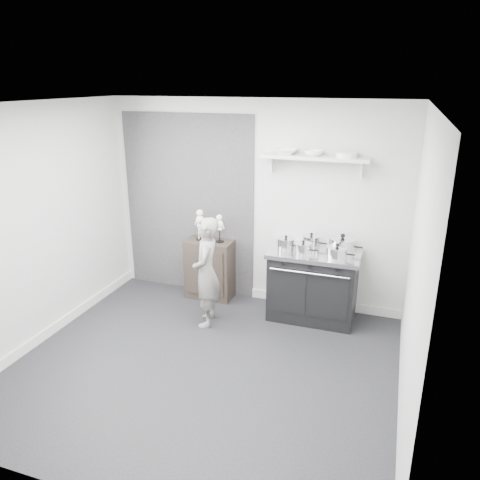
# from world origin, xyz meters

# --- Properties ---
(ground) EXTENTS (4.00, 4.00, 0.00)m
(ground) POSITION_xyz_m (0.00, 0.00, 0.00)
(ground) COLOR black
(ground) RESTS_ON ground
(room_shell) EXTENTS (4.02, 3.62, 2.71)m
(room_shell) POSITION_xyz_m (-0.09, 0.15, 1.64)
(room_shell) COLOR beige
(room_shell) RESTS_ON ground
(wall_shelf) EXTENTS (1.30, 0.26, 0.24)m
(wall_shelf) POSITION_xyz_m (0.80, 1.68, 2.01)
(wall_shelf) COLOR silver
(wall_shelf) RESTS_ON room_shell
(stove) EXTENTS (1.12, 0.70, 0.90)m
(stove) POSITION_xyz_m (0.90, 1.48, 0.45)
(stove) COLOR black
(stove) RESTS_ON ground
(side_cabinet) EXTENTS (0.64, 0.37, 0.83)m
(side_cabinet) POSITION_xyz_m (-0.57, 1.61, 0.41)
(side_cabinet) COLOR black
(side_cabinet) RESTS_ON ground
(child) EXTENTS (0.44, 0.57, 1.38)m
(child) POSITION_xyz_m (-0.31, 0.88, 0.69)
(child) COLOR slate
(child) RESTS_ON ground
(pot_front_left) EXTENTS (0.30, 0.22, 0.20)m
(pot_front_left) POSITION_xyz_m (0.55, 1.40, 0.98)
(pot_front_left) COLOR silver
(pot_front_left) RESTS_ON stove
(pot_back_left) EXTENTS (0.31, 0.23, 0.20)m
(pot_back_left) POSITION_xyz_m (0.82, 1.60, 0.98)
(pot_back_left) COLOR silver
(pot_back_left) RESTS_ON stove
(pot_back_right) EXTENTS (0.41, 0.33, 0.23)m
(pot_back_right) POSITION_xyz_m (1.21, 1.57, 0.99)
(pot_back_right) COLOR silver
(pot_back_right) RESTS_ON stove
(pot_front_right) EXTENTS (0.34, 0.26, 0.19)m
(pot_front_right) POSITION_xyz_m (1.18, 1.32, 0.97)
(pot_front_right) COLOR silver
(pot_front_right) RESTS_ON stove
(pot_front_center) EXTENTS (0.29, 0.21, 0.18)m
(pot_front_center) POSITION_xyz_m (0.77, 1.34, 0.97)
(pot_front_center) COLOR silver
(pot_front_center) RESTS_ON stove
(skeleton_full) EXTENTS (0.14, 0.09, 0.49)m
(skeleton_full) POSITION_xyz_m (-0.70, 1.61, 1.08)
(skeleton_full) COLOR white
(skeleton_full) RESTS_ON side_cabinet
(skeleton_torso) EXTENTS (0.12, 0.08, 0.44)m
(skeleton_torso) POSITION_xyz_m (-0.42, 1.61, 1.05)
(skeleton_torso) COLOR white
(skeleton_torso) RESTS_ON side_cabinet
(bowl_large) EXTENTS (0.28, 0.28, 0.07)m
(bowl_large) POSITION_xyz_m (0.44, 1.67, 2.07)
(bowl_large) COLOR white
(bowl_large) RESTS_ON wall_shelf
(bowl_small) EXTENTS (0.22, 0.22, 0.07)m
(bowl_small) POSITION_xyz_m (0.78, 1.67, 2.07)
(bowl_small) COLOR white
(bowl_small) RESTS_ON wall_shelf
(plate_stack) EXTENTS (0.24, 0.24, 0.06)m
(plate_stack) POSITION_xyz_m (1.17, 1.67, 2.07)
(plate_stack) COLOR white
(plate_stack) RESTS_ON wall_shelf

